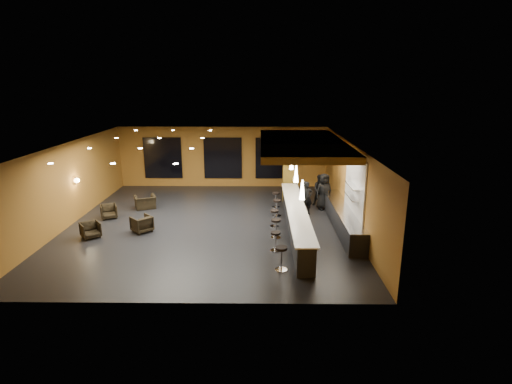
{
  "coord_description": "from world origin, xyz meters",
  "views": [
    {
      "loc": [
        2.2,
        -16.4,
        5.98
      ],
      "look_at": [
        2.0,
        0.5,
        1.3
      ],
      "focal_mm": 28.0,
      "sensor_mm": 36.0,
      "label": 1
    }
  ],
  "objects_px": {
    "column": "(289,167)",
    "bar_stool_3": "(274,216)",
    "armchair_b": "(142,224)",
    "armchair_c": "(109,211)",
    "staff_b": "(320,190)",
    "bar_stool_5": "(276,198)",
    "prep_counter": "(342,219)",
    "pendant_2": "(292,162)",
    "staff_c": "(324,192)",
    "bar_stool_1": "(276,239)",
    "bar_stool_2": "(276,226)",
    "armchair_a": "(90,230)",
    "bar_stool_0": "(281,255)",
    "staff_a": "(307,198)",
    "bar_stool_4": "(277,206)",
    "pendant_0": "(302,190)",
    "pendant_1": "(296,174)",
    "armchair_d": "(145,202)",
    "bar_counter": "(296,221)"
  },
  "relations": [
    {
      "from": "staff_b",
      "to": "armchair_b",
      "type": "height_order",
      "value": "staff_b"
    },
    {
      "from": "pendant_2",
      "to": "staff_b",
      "type": "relative_size",
      "value": 0.44
    },
    {
      "from": "staff_c",
      "to": "bar_stool_2",
      "type": "xyz_separation_m",
      "value": [
        -2.44,
        -3.74,
        -0.39
      ]
    },
    {
      "from": "staff_a",
      "to": "bar_stool_0",
      "type": "distance_m",
      "value": 5.98
    },
    {
      "from": "armchair_b",
      "to": "armchair_c",
      "type": "bearing_deg",
      "value": -84.74
    },
    {
      "from": "bar_stool_4",
      "to": "bar_counter",
      "type": "bearing_deg",
      "value": -71.41
    },
    {
      "from": "armchair_c",
      "to": "armchair_a",
      "type": "bearing_deg",
      "value": -112.52
    },
    {
      "from": "bar_stool_2",
      "to": "bar_stool_0",
      "type": "bearing_deg",
      "value": -88.5
    },
    {
      "from": "staff_c",
      "to": "bar_stool_0",
      "type": "bearing_deg",
      "value": -129.48
    },
    {
      "from": "armchair_a",
      "to": "bar_stool_2",
      "type": "xyz_separation_m",
      "value": [
        7.35,
        0.04,
        0.18
      ]
    },
    {
      "from": "column",
      "to": "pendant_0",
      "type": "relative_size",
      "value": 5.0
    },
    {
      "from": "pendant_2",
      "to": "bar_stool_5",
      "type": "distance_m",
      "value": 2.03
    },
    {
      "from": "pendant_2",
      "to": "bar_stool_5",
      "type": "bearing_deg",
      "value": 150.79
    },
    {
      "from": "bar_stool_2",
      "to": "bar_stool_3",
      "type": "bearing_deg",
      "value": 90.49
    },
    {
      "from": "bar_stool_0",
      "to": "bar_stool_4",
      "type": "height_order",
      "value": "bar_stool_0"
    },
    {
      "from": "bar_counter",
      "to": "bar_stool_0",
      "type": "xyz_separation_m",
      "value": [
        -0.77,
        -3.43,
        0.02
      ]
    },
    {
      "from": "bar_counter",
      "to": "staff_c",
      "type": "bearing_deg",
      "value": 62.77
    },
    {
      "from": "staff_a",
      "to": "bar_stool_2",
      "type": "bearing_deg",
      "value": -130.29
    },
    {
      "from": "staff_c",
      "to": "bar_stool_1",
      "type": "distance_m",
      "value": 5.61
    },
    {
      "from": "armchair_b",
      "to": "bar_stool_4",
      "type": "xyz_separation_m",
      "value": [
        5.65,
        2.05,
        0.15
      ]
    },
    {
      "from": "bar_stool_4",
      "to": "bar_stool_5",
      "type": "bearing_deg",
      "value": 90.2
    },
    {
      "from": "staff_b",
      "to": "armchair_d",
      "type": "relative_size",
      "value": 1.62
    },
    {
      "from": "armchair_a",
      "to": "bar_stool_1",
      "type": "bearing_deg",
      "value": -47.66
    },
    {
      "from": "column",
      "to": "bar_stool_3",
      "type": "bearing_deg",
      "value": -102.2
    },
    {
      "from": "armchair_b",
      "to": "staff_b",
      "type": "bearing_deg",
      "value": 160.39
    },
    {
      "from": "pendant_2",
      "to": "armchair_a",
      "type": "relative_size",
      "value": 1.01
    },
    {
      "from": "armchair_b",
      "to": "armchair_c",
      "type": "relative_size",
      "value": 1.08
    },
    {
      "from": "armchair_a",
      "to": "staff_a",
      "type": "bearing_deg",
      "value": -19.3
    },
    {
      "from": "prep_counter",
      "to": "armchair_a",
      "type": "bearing_deg",
      "value": -173.47
    },
    {
      "from": "pendant_2",
      "to": "bar_stool_4",
      "type": "bearing_deg",
      "value": -126.21
    },
    {
      "from": "pendant_2",
      "to": "bar_stool_3",
      "type": "xyz_separation_m",
      "value": [
        -0.85,
        -2.35,
        -1.88
      ]
    },
    {
      "from": "bar_counter",
      "to": "pendant_2",
      "type": "distance_m",
      "value": 3.52
    },
    {
      "from": "armchair_a",
      "to": "armchair_c",
      "type": "xyz_separation_m",
      "value": [
        -0.14,
        2.34,
        -0.0
      ]
    },
    {
      "from": "armchair_b",
      "to": "bar_stool_5",
      "type": "height_order",
      "value": "bar_stool_5"
    },
    {
      "from": "bar_stool_3",
      "to": "bar_stool_2",
      "type": "bearing_deg",
      "value": -89.51
    },
    {
      "from": "bar_counter",
      "to": "pendant_1",
      "type": "relative_size",
      "value": 11.43
    },
    {
      "from": "bar_stool_2",
      "to": "bar_stool_3",
      "type": "distance_m",
      "value": 1.29
    },
    {
      "from": "staff_b",
      "to": "bar_stool_5",
      "type": "distance_m",
      "value": 2.25
    },
    {
      "from": "bar_stool_3",
      "to": "bar_stool_0",
      "type": "bearing_deg",
      "value": -88.82
    },
    {
      "from": "armchair_c",
      "to": "staff_a",
      "type": "bearing_deg",
      "value": -21.52
    },
    {
      "from": "bar_stool_5",
      "to": "staff_b",
      "type": "bearing_deg",
      "value": 7.19
    },
    {
      "from": "pendant_0",
      "to": "armchair_c",
      "type": "distance_m",
      "value": 9.32
    },
    {
      "from": "bar_stool_3",
      "to": "bar_stool_5",
      "type": "xyz_separation_m",
      "value": [
        0.16,
        2.74,
        0.01
      ]
    },
    {
      "from": "armchair_a",
      "to": "bar_stool_4",
      "type": "height_order",
      "value": "bar_stool_4"
    },
    {
      "from": "prep_counter",
      "to": "bar_stool_5",
      "type": "relative_size",
      "value": 7.93
    },
    {
      "from": "bar_stool_0",
      "to": "staff_a",
      "type": "bearing_deg",
      "value": 75.85
    },
    {
      "from": "column",
      "to": "pendant_2",
      "type": "distance_m",
      "value": 1.71
    },
    {
      "from": "pendant_1",
      "to": "armchair_c",
      "type": "relative_size",
      "value": 1.01
    },
    {
      "from": "armchair_a",
      "to": "armchair_c",
      "type": "distance_m",
      "value": 2.35
    },
    {
      "from": "pendant_0",
      "to": "staff_b",
      "type": "xyz_separation_m",
      "value": [
        1.51,
        5.67,
        -1.56
      ]
    }
  ]
}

